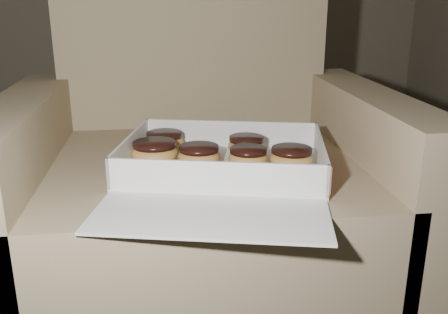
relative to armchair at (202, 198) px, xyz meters
name	(u,v)px	position (x,y,z in m)	size (l,w,h in m)	color
armchair	(202,198)	(0.00, 0.00, 0.00)	(0.88, 0.75, 0.92)	#91825C
bakery_box	(224,171)	(0.03, -0.19, 0.14)	(0.49, 0.54, 0.07)	white
donut_a	(248,157)	(0.08, -0.16, 0.15)	(0.08, 0.08, 0.04)	#C48444
donut_b	(155,152)	(-0.11, -0.11, 0.16)	(0.10, 0.10, 0.05)	#C48444
donut_c	(246,145)	(0.09, -0.08, 0.15)	(0.08, 0.08, 0.04)	#C48444
donut_d	(291,158)	(0.17, -0.18, 0.15)	(0.09, 0.09, 0.04)	#C48444
donut_e	(165,141)	(-0.08, -0.03, 0.15)	(0.09, 0.09, 0.04)	#C48444
donut_f	(199,155)	(-0.02, -0.14, 0.15)	(0.09, 0.09, 0.04)	#C48444
crumb_a	(311,172)	(0.20, -0.21, 0.13)	(0.01, 0.01, 0.00)	black
crumb_b	(133,171)	(-0.15, -0.16, 0.13)	(0.01, 0.01, 0.00)	black
crumb_c	(258,171)	(0.10, -0.19, 0.13)	(0.01, 0.01, 0.00)	black
crumb_d	(295,170)	(0.17, -0.19, 0.13)	(0.01, 0.01, 0.00)	black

